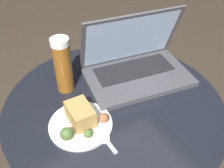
{
  "coord_description": "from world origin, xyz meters",
  "views": [
    {
      "loc": [
        -0.33,
        -0.54,
        1.17
      ],
      "look_at": [
        0.0,
        0.02,
        0.63
      ],
      "focal_mm": 42.0,
      "sensor_mm": 36.0,
      "label": 1
    }
  ],
  "objects": [
    {
      "name": "table",
      "position": [
        0.0,
        0.0,
        0.44
      ],
      "size": [
        0.74,
        0.74,
        0.56
      ],
      "color": "black",
      "rests_on": "ground_plane"
    },
    {
      "name": "napkin",
      "position": [
        -0.14,
        -0.06,
        0.56
      ],
      "size": [
        0.18,
        0.16,
        0.0
      ],
      "color": "silver",
      "rests_on": "table"
    },
    {
      "name": "fork",
      "position": [
        -0.1,
        -0.06,
        0.56
      ],
      "size": [
        0.03,
        0.2,
        0.0
      ],
      "color": "#B2B2B7",
      "rests_on": "table"
    },
    {
      "name": "beer_glass",
      "position": [
        -0.11,
        0.15,
        0.66
      ],
      "size": [
        0.06,
        0.06,
        0.2
      ],
      "color": "brown",
      "rests_on": "table"
    },
    {
      "name": "snack_plate",
      "position": [
        -0.14,
        -0.03,
        0.58
      ],
      "size": [
        0.19,
        0.19,
        0.07
      ],
      "color": "white",
      "rests_on": "table"
    },
    {
      "name": "laptop",
      "position": [
        0.15,
        0.09,
        0.61
      ],
      "size": [
        0.41,
        0.3,
        0.24
      ],
      "color": "#47474C",
      "rests_on": "table"
    }
  ]
}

